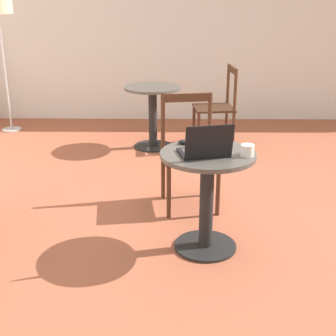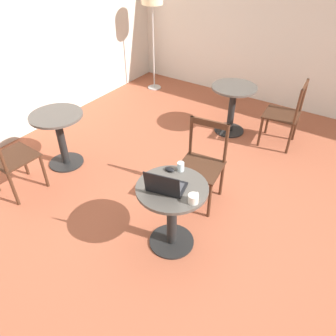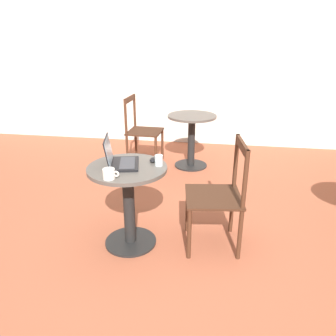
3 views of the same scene
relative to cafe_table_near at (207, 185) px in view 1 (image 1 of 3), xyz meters
The scene contains 10 objects.
ground_plane 0.70m from the cafe_table_near, 25.61° to the right, with size 16.00×16.00×0.00m, color #9E5138.
wall_side 3.79m from the cafe_table_near, ahead, with size 0.06×9.40×2.70m.
cafe_table_near is the anchor object (origin of this frame).
cafe_table_mid 2.39m from the cafe_table_near, 11.51° to the left, with size 0.65×0.65×0.72m.
chair_near_right 0.75m from the cafe_table_near, ahead, with size 0.51×0.51×0.94m.
chair_mid_front 2.42m from the cafe_table_near, ahead, with size 0.49×0.49×0.94m.
laptop 0.29m from the cafe_table_near, 159.51° to the left, with size 0.32×0.37×0.23m.
mouse 0.34m from the cafe_table_near, 38.99° to the left, with size 0.06×0.10×0.03m.
mug 0.38m from the cafe_table_near, 104.13° to the right, with size 0.12×0.09×0.08m.
drinking_glass 0.38m from the cafe_table_near, 15.26° to the left, with size 0.07×0.07×0.09m.
Camera 1 is at (-3.41, 0.44, 1.73)m, focal length 50.00 mm.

